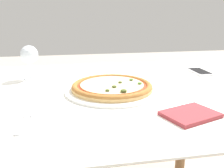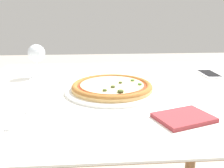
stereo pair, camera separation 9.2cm
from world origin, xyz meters
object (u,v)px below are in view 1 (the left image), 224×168
at_px(fork, 26,120).
at_px(wine_glass_far_left, 29,55).
at_px(dining_table, 120,109).
at_px(pizza_plate, 112,87).
at_px(cell_phone, 200,72).

relative_size(fork, wine_glass_far_left, 1.14).
height_order(dining_table, fork, fork).
height_order(fork, wine_glass_far_left, wine_glass_far_left).
relative_size(dining_table, fork, 6.90).
bearing_deg(pizza_plate, fork, -143.17).
height_order(wine_glass_far_left, cell_phone, wine_glass_far_left).
height_order(pizza_plate, cell_phone, pizza_plate).
xyz_separation_m(pizza_plate, fork, (-0.28, -0.21, -0.01)).
xyz_separation_m(dining_table, wine_glass_far_left, (-0.36, 0.21, 0.19)).
bearing_deg(wine_glass_far_left, dining_table, -29.94).
height_order(dining_table, pizza_plate, pizza_plate).
relative_size(pizza_plate, cell_phone, 2.41).
bearing_deg(fork, pizza_plate, 36.83).
bearing_deg(fork, dining_table, 37.45).
relative_size(pizza_plate, fork, 2.05).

